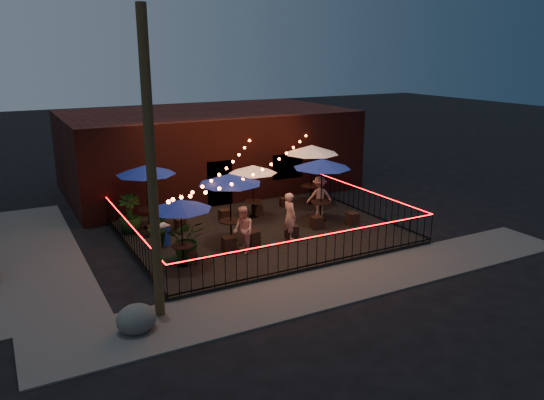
{
  "coord_description": "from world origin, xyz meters",
  "views": [
    {
      "loc": [
        -8.87,
        -15.44,
        6.91
      ],
      "look_at": [
        0.33,
        1.68,
        1.43
      ],
      "focal_mm": 35.0,
      "sensor_mm": 36.0,
      "label": 1
    }
  ],
  "objects_px": {
    "cafe_table_1": "(146,171)",
    "boulder": "(136,319)",
    "cafe_table_5": "(312,150)",
    "cafe_table_3": "(253,170)",
    "utility_pole": "(151,172)",
    "cooler": "(161,235)",
    "cafe_table_0": "(180,206)",
    "cafe_table_4": "(322,164)",
    "cafe_table_2": "(230,180)"
  },
  "relations": [
    {
      "from": "utility_pole",
      "to": "cafe_table_4",
      "type": "distance_m",
      "value": 9.48
    },
    {
      "from": "cafe_table_2",
      "to": "cafe_table_5",
      "type": "bearing_deg",
      "value": 28.85
    },
    {
      "from": "cafe_table_3",
      "to": "cafe_table_4",
      "type": "xyz_separation_m",
      "value": [
        2.22,
        -1.78,
        0.34
      ]
    },
    {
      "from": "utility_pole",
      "to": "cafe_table_2",
      "type": "distance_m",
      "value": 5.84
    },
    {
      "from": "utility_pole",
      "to": "cafe_table_5",
      "type": "height_order",
      "value": "utility_pole"
    },
    {
      "from": "utility_pole",
      "to": "cafe_table_5",
      "type": "distance_m",
      "value": 11.63
    },
    {
      "from": "cafe_table_4",
      "to": "cafe_table_5",
      "type": "bearing_deg",
      "value": 66.87
    },
    {
      "from": "cafe_table_3",
      "to": "boulder",
      "type": "xyz_separation_m",
      "value": [
        -6.73,
        -6.93,
        -1.8
      ]
    },
    {
      "from": "cafe_table_0",
      "to": "cooler",
      "type": "relative_size",
      "value": 2.91
    },
    {
      "from": "cafe_table_1",
      "to": "cafe_table_5",
      "type": "distance_m",
      "value": 7.52
    },
    {
      "from": "cafe_table_4",
      "to": "cafe_table_2",
      "type": "bearing_deg",
      "value": -173.15
    },
    {
      "from": "cafe_table_5",
      "to": "boulder",
      "type": "height_order",
      "value": "cafe_table_5"
    },
    {
      "from": "cafe_table_4",
      "to": "cooler",
      "type": "xyz_separation_m",
      "value": [
        -6.67,
        0.27,
        -1.98
      ]
    },
    {
      "from": "cafe_table_0",
      "to": "utility_pole",
      "type": "bearing_deg",
      "value": -120.41
    },
    {
      "from": "utility_pole",
      "to": "cafe_table_3",
      "type": "height_order",
      "value": "utility_pole"
    },
    {
      "from": "utility_pole",
      "to": "cafe_table_1",
      "type": "distance_m",
      "value": 7.36
    },
    {
      "from": "cafe_table_5",
      "to": "cooler",
      "type": "xyz_separation_m",
      "value": [
        -7.7,
        -2.13,
        -2.08
      ]
    },
    {
      "from": "cafe_table_3",
      "to": "cafe_table_4",
      "type": "height_order",
      "value": "cafe_table_4"
    },
    {
      "from": "cafe_table_2",
      "to": "cooler",
      "type": "bearing_deg",
      "value": 161.92
    },
    {
      "from": "cafe_table_4",
      "to": "cooler",
      "type": "distance_m",
      "value": 6.97
    },
    {
      "from": "cafe_table_2",
      "to": "boulder",
      "type": "distance_m",
      "value": 6.92
    },
    {
      "from": "cafe_table_1",
      "to": "cafe_table_3",
      "type": "distance_m",
      "value": 4.33
    },
    {
      "from": "cafe_table_3",
      "to": "cooler",
      "type": "bearing_deg",
      "value": -161.3
    },
    {
      "from": "utility_pole",
      "to": "cafe_table_4",
      "type": "bearing_deg",
      "value": 29.23
    },
    {
      "from": "utility_pole",
      "to": "boulder",
      "type": "height_order",
      "value": "utility_pole"
    },
    {
      "from": "cafe_table_2",
      "to": "cafe_table_3",
      "type": "bearing_deg",
      "value": 48.28
    },
    {
      "from": "cafe_table_1",
      "to": "cafe_table_2",
      "type": "xyz_separation_m",
      "value": [
        2.23,
        -2.93,
        0.01
      ]
    },
    {
      "from": "cafe_table_1",
      "to": "boulder",
      "type": "relative_size",
      "value": 3.11
    },
    {
      "from": "cafe_table_0",
      "to": "cafe_table_1",
      "type": "xyz_separation_m",
      "value": [
        0.08,
        4.27,
        0.29
      ]
    },
    {
      "from": "cafe_table_0",
      "to": "cafe_table_3",
      "type": "height_order",
      "value": "cafe_table_0"
    },
    {
      "from": "cafe_table_3",
      "to": "cafe_table_0",
      "type": "bearing_deg",
      "value": -140.19
    },
    {
      "from": "utility_pole",
      "to": "cooler",
      "type": "relative_size",
      "value": 10.46
    },
    {
      "from": "boulder",
      "to": "cafe_table_3",
      "type": "bearing_deg",
      "value": 45.84
    },
    {
      "from": "cafe_table_4",
      "to": "cafe_table_5",
      "type": "height_order",
      "value": "cafe_table_5"
    },
    {
      "from": "cafe_table_0",
      "to": "boulder",
      "type": "bearing_deg",
      "value": -125.76
    },
    {
      "from": "cafe_table_1",
      "to": "cafe_table_5",
      "type": "xyz_separation_m",
      "value": [
        7.52,
        -0.02,
        0.14
      ]
    },
    {
      "from": "cafe_table_5",
      "to": "cooler",
      "type": "height_order",
      "value": "cafe_table_5"
    },
    {
      "from": "cafe_table_2",
      "to": "cafe_table_0",
      "type": "bearing_deg",
      "value": -149.96
    },
    {
      "from": "cafe_table_0",
      "to": "cafe_table_4",
      "type": "xyz_separation_m",
      "value": [
        6.57,
        1.85,
        0.33
      ]
    },
    {
      "from": "cafe_table_1",
      "to": "cafe_table_3",
      "type": "bearing_deg",
      "value": -8.52
    },
    {
      "from": "utility_pole",
      "to": "cafe_table_3",
      "type": "bearing_deg",
      "value": 46.87
    },
    {
      "from": "utility_pole",
      "to": "cooler",
      "type": "height_order",
      "value": "utility_pole"
    },
    {
      "from": "cafe_table_0",
      "to": "cooler",
      "type": "bearing_deg",
      "value": 92.71
    },
    {
      "from": "cafe_table_1",
      "to": "boulder",
      "type": "height_order",
      "value": "cafe_table_1"
    },
    {
      "from": "cafe_table_1",
      "to": "cafe_table_2",
      "type": "relative_size",
      "value": 1.16
    },
    {
      "from": "cafe_table_3",
      "to": "cafe_table_4",
      "type": "distance_m",
      "value": 2.87
    },
    {
      "from": "cafe_table_0",
      "to": "cooler",
      "type": "xyz_separation_m",
      "value": [
        -0.1,
        2.12,
        -1.64
      ]
    },
    {
      "from": "cafe_table_1",
      "to": "boulder",
      "type": "bearing_deg",
      "value": -108.0
    },
    {
      "from": "cafe_table_4",
      "to": "boulder",
      "type": "relative_size",
      "value": 2.71
    },
    {
      "from": "cafe_table_1",
      "to": "cafe_table_3",
      "type": "relative_size",
      "value": 1.14
    }
  ]
}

